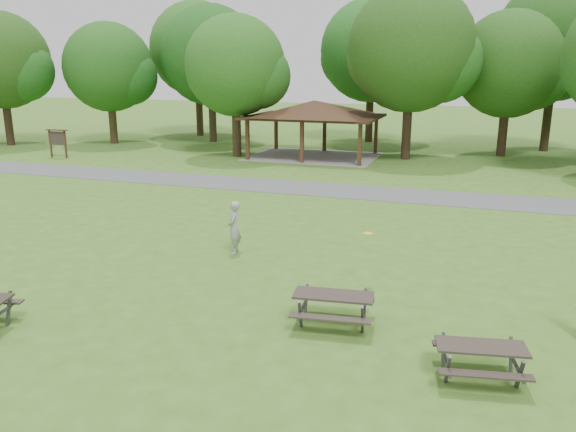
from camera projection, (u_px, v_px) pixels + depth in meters
The scene contains 17 objects.
ground at pixel (203, 297), 14.85m from camera, with size 160.00×160.00×0.00m, color #3C681D.
asphalt_path at pixel (334, 190), 27.64m from camera, with size 120.00×3.20×0.02m, color #4F4F52.
pavilion at pixel (314, 111), 37.25m from camera, with size 8.60×7.01×3.76m.
notice_board at pixel (57, 138), 37.22m from camera, with size 1.60×0.30×1.88m.
tree_row_a at pixel (2, 63), 42.13m from camera, with size 7.56×7.20×9.97m.
tree_row_b at pixel (110, 70), 43.27m from camera, with size 7.14×6.80×9.28m.
tree_row_c at pixel (212, 58), 44.05m from camera, with size 8.19×7.80×10.67m.
tree_row_d at pixel (236, 69), 36.74m from camera, with size 6.93×6.60×9.27m.
tree_row_e at pixel (412, 52), 35.32m from camera, with size 8.40×8.00×11.02m.
tree_row_f at pixel (510, 68), 36.89m from camera, with size 7.35×7.00×9.55m.
tree_deep_a at pixel (198, 52), 48.03m from camera, with size 8.40×8.00×11.38m.
tree_deep_b at pixel (373, 54), 43.86m from camera, with size 8.40×8.00×11.13m.
tree_deep_c at pixel (557, 44), 38.73m from camera, with size 8.82×8.40×11.90m.
picnic_table_middle at pixel (333, 302), 13.10m from camera, with size 2.02×1.70×0.80m.
picnic_table_far at pixel (481, 353), 10.82m from camera, with size 1.92×1.65×0.74m.
frisbee_in_flight at pixel (368, 233), 15.37m from camera, with size 0.35×0.35×0.02m.
frisbee_thrower at pixel (234, 228), 18.14m from camera, with size 0.63×0.41×1.73m, color #99999B.
Camera 1 is at (6.59, -12.32, 5.90)m, focal length 35.00 mm.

